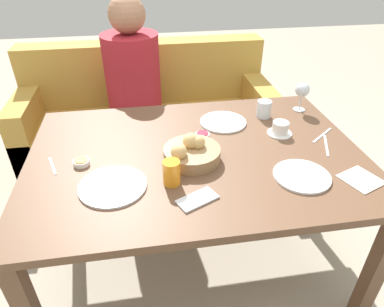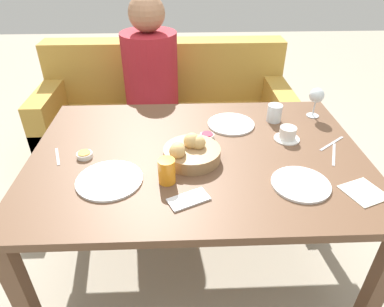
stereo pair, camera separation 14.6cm
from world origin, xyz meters
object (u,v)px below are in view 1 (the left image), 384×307
(jam_bowl_berry, at_px, (202,135))
(cell_phone, at_px, (197,199))
(jam_bowl_honey, at_px, (81,162))
(juice_glass, at_px, (172,173))
(coffee_cup, at_px, (280,129))
(couch, at_px, (148,122))
(wine_glass, at_px, (302,91))
(spoon_coffee, at_px, (52,166))
(fork_silver, at_px, (322,135))
(napkin, at_px, (361,179))
(plate_far_center, at_px, (223,122))
(plate_near_left, at_px, (113,186))
(seated_person, at_px, (136,106))
(plate_near_right, at_px, (302,176))
(knife_silver, at_px, (326,145))
(bread_basket, at_px, (191,152))
(water_tumbler, at_px, (264,109))

(jam_bowl_berry, height_order, cell_phone, jam_bowl_berry)
(jam_bowl_honey, bearing_deg, juice_glass, -27.27)
(jam_bowl_honey, bearing_deg, coffee_cup, 7.10)
(couch, relative_size, jam_bowl_honey, 26.35)
(wine_glass, relative_size, spoon_coffee, 1.15)
(couch, distance_m, jam_bowl_honey, 1.21)
(fork_silver, xyz_separation_m, napkin, (-0.01, -0.35, 0.00))
(juice_glass, relative_size, napkin, 0.58)
(plate_far_center, xyz_separation_m, coffee_cup, (0.24, -0.15, 0.02))
(plate_near_left, xyz_separation_m, cell_phone, (0.31, -0.13, -0.00))
(coffee_cup, bearing_deg, plate_near_left, -159.78)
(seated_person, bearing_deg, plate_near_right, -60.93)
(juice_glass, relative_size, spoon_coffee, 0.75)
(plate_near_left, distance_m, knife_silver, 0.97)
(bread_basket, xyz_separation_m, fork_silver, (0.66, 0.10, -0.04))
(plate_near_left, xyz_separation_m, spoon_coffee, (-0.25, 0.18, -0.00))
(wine_glass, relative_size, fork_silver, 1.01)
(couch, distance_m, fork_silver, 1.37)
(jam_bowl_berry, distance_m, spoon_coffee, 0.68)
(plate_far_center, height_order, jam_bowl_berry, jam_bowl_berry)
(bread_basket, bearing_deg, juice_glass, -123.27)
(spoon_coffee, xyz_separation_m, cell_phone, (0.56, -0.31, 0.00))
(plate_far_center, bearing_deg, water_tumbler, 8.91)
(napkin, bearing_deg, plate_far_center, 127.81)
(water_tumbler, height_order, wine_glass, wine_glass)
(plate_far_center, xyz_separation_m, juice_glass, (-0.31, -0.45, 0.05))
(spoon_coffee, bearing_deg, wine_glass, 15.31)
(wine_glass, distance_m, napkin, 0.64)
(plate_far_center, height_order, cell_phone, plate_far_center)
(coffee_cup, bearing_deg, fork_silver, -13.47)
(plate_near_left, distance_m, napkin, 0.97)
(plate_near_left, height_order, plate_far_center, same)
(plate_near_right, bearing_deg, coffee_cup, 83.39)
(bread_basket, distance_m, fork_silver, 0.67)
(bread_basket, height_order, fork_silver, bread_basket)
(jam_bowl_berry, bearing_deg, water_tumbler, 24.43)
(fork_silver, bearing_deg, knife_silver, -105.80)
(spoon_coffee, bearing_deg, plate_far_center, 18.05)
(couch, height_order, plate_far_center, couch)
(seated_person, bearing_deg, knife_silver, -48.11)
(wine_glass, height_order, napkin, wine_glass)
(juice_glass, relative_size, cell_phone, 0.61)
(plate_far_center, distance_m, juice_glass, 0.55)
(couch, xyz_separation_m, wine_glass, (0.81, -0.74, 0.51))
(plate_near_right, relative_size, jam_bowl_honey, 3.37)
(spoon_coffee, bearing_deg, cell_phone, -28.78)
(bread_basket, xyz_separation_m, cell_phone, (-0.02, -0.26, -0.04))
(plate_near_right, xyz_separation_m, jam_bowl_honey, (-0.88, 0.23, 0.01))
(napkin, height_order, cell_phone, cell_phone)
(plate_near_left, relative_size, jam_bowl_honey, 3.87)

